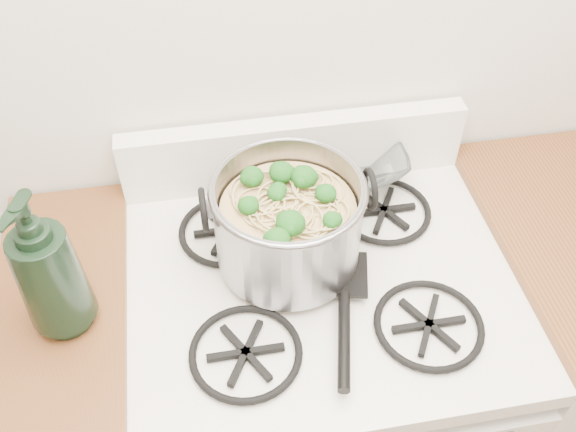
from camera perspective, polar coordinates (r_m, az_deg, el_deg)
The scene contains 6 objects.
gas_range at distance 1.66m, azimuth 2.38°, elevation -15.61°, with size 0.76×0.66×0.92m.
counter_left at distance 1.66m, azimuth -15.78°, elevation -17.24°, with size 0.25×0.65×0.92m.
stock_pot at distance 1.22m, azimuth 0.00°, elevation -0.70°, with size 0.32×0.29×0.20m.
spatula at distance 1.25m, azimuth 5.03°, elevation -4.93°, with size 0.29×0.31×0.02m, color black, non-canonical shape.
glass_bowl at distance 1.45m, azimuth 4.40°, elevation 4.34°, with size 0.11×0.11×0.03m, color white.
bottle at distance 1.14m, azimuth -20.72°, elevation -4.16°, with size 0.12×0.12×0.31m, color black.
Camera 1 is at (-0.20, 0.50, 1.90)m, focal length 40.00 mm.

